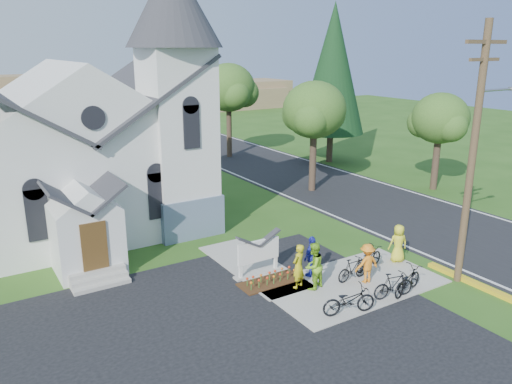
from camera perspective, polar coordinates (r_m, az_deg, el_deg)
ground at (r=19.21m, az=8.60°, el=-11.98°), size 120.00×120.00×0.00m
road at (r=36.05m, az=5.33°, el=1.68°), size 8.00×90.00×0.02m
sidewalk at (r=20.43m, az=10.94°, el=-10.21°), size 7.00×4.00×0.05m
church at (r=26.11m, az=-19.03°, el=7.04°), size 12.35×12.00×13.00m
church_sign at (r=20.43m, az=0.27°, el=-6.80°), size 2.20×0.40×1.70m
flower_bed at (r=20.16m, az=1.66°, el=-10.24°), size 2.60×1.10×0.07m
utility_pole at (r=20.35m, az=23.70°, el=4.62°), size 3.45×0.28×10.00m
tree_road_near at (r=31.85m, az=6.69°, el=9.24°), size 4.00×4.00×7.05m
tree_road_mid at (r=42.03m, az=-3.16°, el=11.79°), size 4.40×4.40×7.80m
tree_road_far at (r=34.10m, az=20.30°, el=7.84°), size 3.60×3.60×6.30m
conifer at (r=40.42m, az=8.79°, el=13.73°), size 5.20×5.20×12.40m
distant_hills at (r=70.89m, az=-20.25°, el=9.71°), size 61.00×10.00×5.60m
cyclist_0 at (r=19.42m, az=4.86°, el=-8.43°), size 0.76×0.63×1.77m
bike_0 at (r=18.01m, az=10.56°, el=-12.07°), size 2.07×1.19×1.03m
cyclist_1 at (r=19.37m, az=6.58°, el=-8.40°), size 1.07×0.94×1.87m
bike_1 at (r=20.46m, az=11.01°, el=-8.64°), size 1.59×0.51×0.94m
cyclist_2 at (r=20.42m, az=6.43°, el=-7.30°), size 1.08×0.68×1.71m
bike_2 at (r=21.60m, az=12.75°, el=-7.37°), size 1.89×1.04×0.94m
cyclist_3 at (r=20.27m, az=12.56°, el=-7.95°), size 1.10×0.71×1.61m
bike_3 at (r=19.43m, az=15.44°, el=-10.22°), size 1.75×0.80×1.02m
cyclist_4 at (r=22.46m, az=15.94°, el=-5.66°), size 0.96×0.80×1.68m
bike_4 at (r=19.94m, az=16.90°, el=-9.66°), size 2.02×1.16×1.00m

